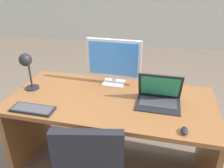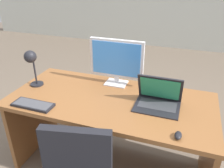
{
  "view_description": "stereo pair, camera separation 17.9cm",
  "coord_description": "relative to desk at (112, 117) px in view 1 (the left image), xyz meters",
  "views": [
    {
      "loc": [
        0.4,
        -1.63,
        1.74
      ],
      "look_at": [
        0.0,
        0.04,
        0.88
      ],
      "focal_mm": 36.82,
      "sensor_mm": 36.0,
      "label": 1
    },
    {
      "loc": [
        0.57,
        -1.58,
        1.74
      ],
      "look_at": [
        0.0,
        0.04,
        0.88
      ],
      "focal_mm": 36.82,
      "sensor_mm": 36.0,
      "label": 2
    }
  ],
  "objects": [
    {
      "name": "desk_lamp",
      "position": [
        -0.74,
        -0.06,
        0.47
      ],
      "size": [
        0.12,
        0.14,
        0.35
      ],
      "color": "black",
      "rests_on": "desk"
    },
    {
      "name": "ground",
      "position": [
        0.0,
        1.45,
        -0.54
      ],
      "size": [
        12.0,
        12.0,
        0.0
      ],
      "primitive_type": "plane",
      "color": "#6B5B4C"
    },
    {
      "name": "laptop",
      "position": [
        0.39,
        -0.01,
        0.29
      ],
      "size": [
        0.35,
        0.28,
        0.25
      ],
      "color": "black",
      "rests_on": "desk"
    },
    {
      "name": "monitor",
      "position": [
        -0.04,
        0.23,
        0.46
      ],
      "size": [
        0.5,
        0.16,
        0.43
      ],
      "color": "silver",
      "rests_on": "desk"
    },
    {
      "name": "desk",
      "position": [
        0.0,
        0.0,
        0.0
      ],
      "size": [
        1.72,
        0.81,
        0.76
      ],
      "color": "brown",
      "rests_on": "ground"
    },
    {
      "name": "coffee_mug",
      "position": [
        0.41,
        0.18,
        0.26
      ],
      "size": [
        0.09,
        0.07,
        0.08
      ],
      "color": "white",
      "rests_on": "desk"
    },
    {
      "name": "mouse",
      "position": [
        0.58,
        -0.38,
        0.24
      ],
      "size": [
        0.05,
        0.08,
        0.04
      ],
      "color": "black",
      "rests_on": "desk"
    },
    {
      "name": "keyboard",
      "position": [
        -0.55,
        -0.36,
        0.23
      ],
      "size": [
        0.34,
        0.13,
        0.02
      ],
      "color": "black",
      "rests_on": "desk"
    }
  ]
}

